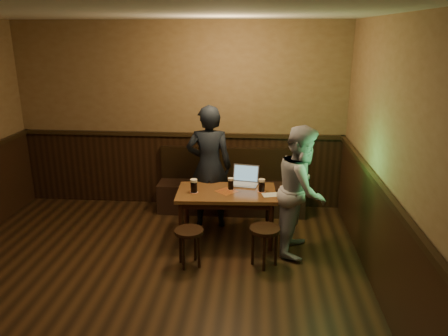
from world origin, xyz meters
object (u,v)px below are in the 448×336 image
bench (232,191)px  pub_table (227,198)px  pint_left (194,186)px  pint_mid (231,184)px  stool_left (189,237)px  person_suit (209,167)px  pint_right (262,185)px  person_grey (302,190)px  laptop (245,180)px  stool_right (265,235)px

bench → pub_table: bearing=-90.0°
pint_left → pint_mid: bearing=18.4°
stool_left → pint_left: pint_left is taller
person_suit → pint_right: bearing=146.9°
bench → pint_right: bearing=-65.2°
pint_left → pint_mid: pint_left is taller
bench → person_grey: bearing=-52.4°
pint_right → pint_left: bearing=-173.2°
pub_table → person_suit: bearing=118.0°
stool_left → person_suit: person_suit is taller
stool_left → pub_table: bearing=61.7°
stool_left → pint_right: pint_right is taller
pint_right → laptop: 0.35m
stool_right → laptop: 1.03m
pint_mid → person_suit: person_suit is taller
bench → stool_left: bearing=-102.5°
person_suit → person_grey: (1.21, -0.67, -0.06)m
bench → pint_left: 1.24m
pub_table → stool_right: pub_table is taller
stool_left → stool_right: 0.87m
pub_table → stool_left: 0.83m
pint_right → person_suit: person_suit is taller
stool_left → pint_left: 0.75m
bench → pub_table: (0.00, -1.00, 0.27)m
bench → pint_mid: size_ratio=14.04×
pint_right → stool_left: bearing=-138.4°
pub_table → pint_left: pint_left is taller
pint_mid → laptop: laptop is taller
pint_left → person_suit: bearing=75.7°
pint_right → person_grey: (0.48, -0.24, 0.04)m
pub_table → pint_right: pint_right is taller
pint_left → pint_right: bearing=6.8°
stool_right → pint_left: 1.13m
person_grey → bench: bearing=49.5°
laptop → stool_left: bearing=-110.9°
person_grey → pub_table: bearing=89.3°
pint_right → person_grey: person_grey is taller
pub_table → laptop: 0.40m
person_suit → pub_table: bearing=118.5°
pint_left → person_grey: bearing=-5.8°
pint_left → pint_right: 0.86m
bench → pint_right: size_ratio=13.00×
person_suit → laptop: bearing=159.9°
pub_table → laptop: laptop is taller
stool_right → person_grey: 0.74m
person_grey → person_suit: bearing=73.0°
stool_right → pint_left: bearing=148.3°
stool_left → pint_mid: 0.97m
pint_mid → person_grey: (0.88, -0.29, 0.04)m
pint_left → laptop: (0.63, 0.37, -0.03)m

